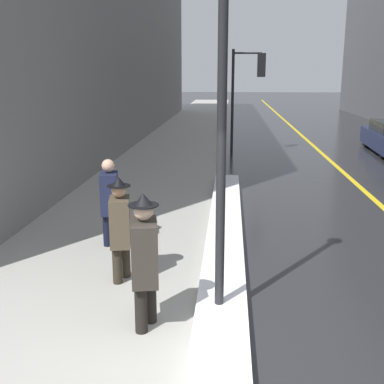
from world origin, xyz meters
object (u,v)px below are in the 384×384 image
Objects in this scene: pedestrian_in_fedora at (145,256)px; pedestrian_nearside at (110,198)px; lamp_post at (222,93)px; pedestrian_trailing at (120,225)px; traffic_light_near at (250,79)px.

pedestrian_nearside is at bearing -168.92° from pedestrian_in_fedora.
lamp_post is at bearing 28.39° from pedestrian_nearside.
traffic_light_near is at bearing 158.71° from pedestrian_trailing.
traffic_light_near is (0.83, 13.52, 0.02)m from lamp_post.
lamp_post is 2.98× the size of pedestrian_nearside.
pedestrian_in_fedora reaches higher than pedestrian_trailing.
pedestrian_nearside is (-2.11, 2.61, -2.01)m from lamp_post.
pedestrian_trailing is 1.02× the size of pedestrian_nearside.
pedestrian_nearside is at bearing -109.73° from traffic_light_near.
pedestrian_trailing is 1.70m from pedestrian_nearside.
lamp_post is at bearing -98.17° from traffic_light_near.
pedestrian_in_fedora is 3.23m from pedestrian_nearside.
lamp_post reaches higher than pedestrian_in_fedora.
lamp_post is at bearing 102.83° from pedestrian_in_fedora.
pedestrian_in_fedora is at bearing 11.08° from pedestrian_nearside.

